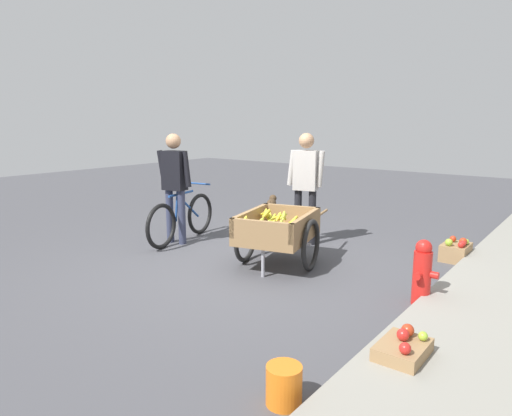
# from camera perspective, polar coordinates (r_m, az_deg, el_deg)

# --- Properties ---
(ground_plane) EXTENTS (24.00, 24.00, 0.00)m
(ground_plane) POSITION_cam_1_polar(r_m,az_deg,el_deg) (5.86, -1.77, -7.24)
(ground_plane) COLOR #47474C
(fruit_cart) EXTENTS (1.79, 1.15, 0.72)m
(fruit_cart) POSITION_cam_1_polar(r_m,az_deg,el_deg) (5.76, 2.62, -2.96)
(fruit_cart) COLOR #937047
(fruit_cart) RESTS_ON ground
(vendor_person) EXTENTS (0.28, 0.56, 1.64)m
(vendor_person) POSITION_cam_1_polar(r_m,az_deg,el_deg) (6.73, 6.21, 3.70)
(vendor_person) COLOR black
(vendor_person) RESTS_ON ground
(bicycle) EXTENTS (1.64, 0.50, 0.85)m
(bicycle) POSITION_cam_1_polar(r_m,az_deg,el_deg) (7.07, -9.21, -1.26)
(bicycle) COLOR black
(bicycle) RESTS_ON ground
(cyclist_person) EXTENTS (0.26, 0.59, 1.63)m
(cyclist_person) POSITION_cam_1_polar(r_m,az_deg,el_deg) (6.84, -10.11, 3.65)
(cyclist_person) COLOR #333851
(cyclist_person) RESTS_ON ground
(dog) EXTENTS (0.60, 0.39, 0.40)m
(dog) POSITION_cam_1_polar(r_m,az_deg,el_deg) (8.66, 1.96, 0.57)
(dog) COLOR #4C3823
(dog) RESTS_ON ground
(fire_hydrant) EXTENTS (0.25, 0.25, 0.67)m
(fire_hydrant) POSITION_cam_1_polar(r_m,az_deg,el_deg) (4.88, 20.00, -7.56)
(fire_hydrant) COLOR red
(fire_hydrant) RESTS_ON ground
(plastic_bucket) EXTENTS (0.24, 0.24, 0.27)m
(plastic_bucket) POSITION_cam_1_polar(r_m,az_deg,el_deg) (3.19, 3.50, -21.16)
(plastic_bucket) COLOR orange
(plastic_bucket) RESTS_ON ground
(apple_crate) EXTENTS (0.44, 0.32, 0.32)m
(apple_crate) POSITION_cam_1_polar(r_m,az_deg,el_deg) (3.70, 17.79, -17.08)
(apple_crate) COLOR #99754C
(apple_crate) RESTS_ON ground
(mixed_fruit_crate) EXTENTS (0.44, 0.32, 0.32)m
(mixed_fruit_crate) POSITION_cam_1_polar(r_m,az_deg,el_deg) (6.61, 23.62, -4.90)
(mixed_fruit_crate) COLOR #99754C
(mixed_fruit_crate) RESTS_ON ground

